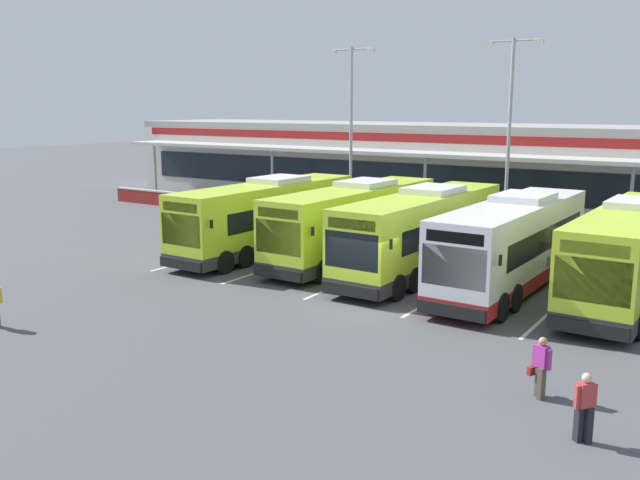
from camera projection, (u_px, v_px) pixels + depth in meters
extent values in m
plane|color=#4C4C51|center=(357.00, 305.00, 25.64)|extent=(200.00, 200.00, 0.00)
cube|color=beige|center=(554.00, 173.00, 47.26)|extent=(70.00, 10.00, 5.50)
cube|color=#19232D|center=(533.00, 187.00, 43.23)|extent=(66.00, 0.08, 2.20)
cube|color=maroon|center=(535.00, 141.00, 42.67)|extent=(68.00, 0.08, 0.60)
cube|color=beige|center=(527.00, 158.00, 41.65)|extent=(67.00, 3.00, 0.24)
cube|color=gray|center=(557.00, 129.00, 46.68)|extent=(70.00, 10.00, 0.50)
cylinder|color=#999999|center=(155.00, 169.00, 57.75)|extent=(0.20, 0.20, 4.20)
cylinder|color=#999999|center=(272.00, 177.00, 51.08)|extent=(0.20, 0.20, 4.20)
cylinder|color=#999999|center=(425.00, 188.00, 44.41)|extent=(0.20, 0.20, 4.20)
cylinder|color=#999999|center=(631.00, 202.00, 37.73)|extent=(0.20, 0.20, 4.20)
cube|color=maroon|center=(491.00, 233.00, 37.44)|extent=(60.00, 0.36, 1.00)
cube|color=#B2B2B2|center=(491.00, 223.00, 37.33)|extent=(60.00, 0.40, 0.10)
cube|color=#B7DB2D|center=(267.00, 215.00, 34.47)|extent=(2.77, 12.05, 3.19)
cube|color=#333333|center=(268.00, 241.00, 34.73)|extent=(2.79, 12.07, 0.56)
cube|color=black|center=(272.00, 210.00, 34.75)|extent=(2.76, 9.65, 0.96)
cube|color=black|center=(181.00, 230.00, 29.62)|extent=(2.31, 0.14, 1.40)
cube|color=black|center=(180.00, 207.00, 29.42)|extent=(2.05, 0.12, 0.40)
cube|color=silver|center=(279.00, 179.00, 34.95)|extent=(2.10, 2.84, 0.28)
cube|color=black|center=(181.00, 264.00, 29.82)|extent=(2.45, 0.21, 0.44)
cube|color=black|center=(211.00, 224.00, 29.03)|extent=(0.08, 0.12, 0.36)
cube|color=black|center=(164.00, 218.00, 30.64)|extent=(0.08, 0.12, 0.36)
cylinder|color=black|center=(337.00, 231.00, 37.81)|extent=(0.34, 1.05, 1.04)
cylinder|color=black|center=(302.00, 227.00, 39.13)|extent=(0.34, 1.05, 1.04)
cylinder|color=black|center=(245.00, 256.00, 31.48)|extent=(0.34, 1.05, 1.04)
cylinder|color=black|center=(207.00, 250.00, 32.81)|extent=(0.34, 1.05, 1.04)
cylinder|color=black|center=(224.00, 262.00, 30.35)|extent=(0.34, 1.05, 1.04)
cylinder|color=black|center=(185.00, 256.00, 31.67)|extent=(0.34, 1.05, 1.04)
cube|color=#B7DB2D|center=(355.00, 221.00, 32.82)|extent=(2.77, 12.05, 3.19)
cube|color=#333333|center=(354.00, 248.00, 33.07)|extent=(2.79, 12.07, 0.56)
cube|color=black|center=(359.00, 215.00, 33.09)|extent=(2.76, 9.65, 0.96)
cube|color=black|center=(279.00, 237.00, 27.97)|extent=(2.31, 0.14, 1.40)
cube|color=black|center=(278.00, 213.00, 27.77)|extent=(2.05, 0.12, 0.40)
cube|color=silver|center=(366.00, 183.00, 33.29)|extent=(2.10, 2.84, 0.28)
cube|color=black|center=(277.00, 274.00, 28.17)|extent=(2.45, 0.21, 0.44)
cube|color=black|center=(313.00, 231.00, 27.38)|extent=(0.08, 0.12, 0.36)
cube|color=black|center=(256.00, 224.00, 28.99)|extent=(0.08, 0.12, 0.36)
cylinder|color=black|center=(419.00, 237.00, 36.15)|extent=(0.34, 1.05, 1.04)
cylinder|color=black|center=(380.00, 232.00, 37.47)|extent=(0.34, 1.05, 1.04)
cylinder|color=black|center=(339.00, 265.00, 29.83)|extent=(0.34, 1.05, 1.04)
cylinder|color=black|center=(295.00, 258.00, 31.15)|extent=(0.34, 1.05, 1.04)
cylinder|color=black|center=(321.00, 271.00, 28.69)|extent=(0.34, 1.05, 1.04)
cylinder|color=black|center=(276.00, 264.00, 30.02)|extent=(0.34, 1.05, 1.04)
cube|color=#B7DB2D|center=(422.00, 231.00, 30.24)|extent=(2.77, 12.05, 3.19)
cube|color=#333333|center=(422.00, 260.00, 30.49)|extent=(2.79, 12.07, 0.56)
cube|color=black|center=(426.00, 224.00, 30.52)|extent=(2.76, 9.65, 0.96)
cube|color=black|center=(352.00, 251.00, 25.39)|extent=(2.31, 0.14, 1.40)
cube|color=black|center=(352.00, 224.00, 25.19)|extent=(2.05, 0.12, 0.40)
cube|color=silver|center=(433.00, 190.00, 30.71)|extent=(2.10, 2.84, 0.28)
cube|color=black|center=(350.00, 290.00, 25.59)|extent=(2.45, 0.21, 0.44)
cube|color=black|center=(391.00, 244.00, 24.80)|extent=(0.08, 0.12, 0.36)
cube|color=black|center=(324.00, 236.00, 26.41)|extent=(0.08, 0.12, 0.36)
cylinder|color=black|center=(485.00, 247.00, 33.57)|extent=(0.34, 1.05, 1.04)
cylinder|color=black|center=(440.00, 242.00, 34.89)|extent=(0.34, 1.05, 1.04)
cylinder|color=black|center=(413.00, 280.00, 27.25)|extent=(0.34, 1.05, 1.04)
cylinder|color=black|center=(362.00, 272.00, 28.57)|extent=(0.34, 1.05, 1.04)
cylinder|color=black|center=(397.00, 287.00, 26.12)|extent=(0.34, 1.05, 1.04)
cylinder|color=black|center=(344.00, 279.00, 27.44)|extent=(0.34, 1.05, 1.04)
cube|color=silver|center=(513.00, 242.00, 27.69)|extent=(2.77, 12.05, 3.19)
cube|color=#AD1E1E|center=(511.00, 274.00, 27.94)|extent=(2.79, 12.07, 0.56)
cube|color=black|center=(517.00, 235.00, 27.97)|extent=(2.76, 9.65, 0.96)
cube|color=black|center=(454.00, 267.00, 22.84)|extent=(2.31, 0.14, 1.40)
cube|color=black|center=(455.00, 238.00, 22.64)|extent=(2.05, 0.12, 0.40)
cube|color=silver|center=(524.00, 197.00, 28.16)|extent=(2.10, 2.84, 0.28)
cube|color=black|center=(451.00, 311.00, 23.04)|extent=(2.45, 0.21, 0.44)
cube|color=black|center=(500.00, 260.00, 22.25)|extent=(0.08, 0.12, 0.36)
cube|color=black|center=(419.00, 250.00, 23.86)|extent=(0.08, 0.12, 0.36)
cylinder|color=black|center=(571.00, 259.00, 31.02)|extent=(0.34, 1.05, 1.04)
cylinder|color=black|center=(519.00, 252.00, 32.34)|extent=(0.34, 1.05, 1.04)
cylinder|color=black|center=(514.00, 298.00, 24.70)|extent=(0.34, 1.05, 1.04)
cylinder|color=black|center=(452.00, 288.00, 26.02)|extent=(0.34, 1.05, 1.04)
cylinder|color=black|center=(500.00, 307.00, 23.57)|extent=(0.34, 1.05, 1.04)
cylinder|color=black|center=(437.00, 296.00, 24.89)|extent=(0.34, 1.05, 1.04)
cube|color=#B7DB2D|center=(630.00, 252.00, 25.88)|extent=(2.77, 12.05, 3.19)
cube|color=#333333|center=(627.00, 285.00, 26.14)|extent=(2.79, 12.07, 0.56)
cube|color=black|center=(632.00, 244.00, 26.16)|extent=(2.76, 9.65, 0.96)
cube|color=black|center=(592.00, 281.00, 21.03)|extent=(2.31, 0.14, 1.40)
cube|color=black|center=(595.00, 249.00, 20.83)|extent=(2.05, 0.12, 0.40)
cube|color=silver|center=(639.00, 203.00, 26.36)|extent=(2.10, 2.84, 0.28)
cube|color=black|center=(588.00, 328.00, 21.23)|extent=(2.45, 0.21, 0.44)
cube|color=black|center=(548.00, 262.00, 22.05)|extent=(0.08, 0.12, 0.36)
cylinder|color=black|center=(618.00, 261.00, 30.54)|extent=(0.34, 1.05, 1.04)
cylinder|color=black|center=(572.00, 302.00, 24.22)|extent=(0.34, 1.05, 1.04)
cylinder|color=black|center=(638.00, 324.00, 21.76)|extent=(0.34, 1.05, 1.04)
cylinder|color=black|center=(561.00, 311.00, 23.08)|extent=(0.34, 1.05, 1.04)
cube|color=silver|center=(243.00, 247.00, 36.21)|extent=(0.14, 13.00, 0.01)
cube|color=silver|center=(308.00, 256.00, 33.95)|extent=(0.14, 13.00, 0.01)
cube|color=silver|center=(383.00, 267.00, 31.69)|extent=(0.14, 13.00, 0.01)
cube|color=silver|center=(470.00, 279.00, 29.43)|extent=(0.14, 13.00, 0.01)
cube|color=silver|center=(570.00, 294.00, 27.17)|extent=(0.14, 13.00, 0.01)
cube|color=#4C4238|center=(539.00, 381.00, 17.52)|extent=(0.20, 0.22, 0.84)
cube|color=#4C4238|center=(541.00, 384.00, 17.32)|extent=(0.20, 0.22, 0.84)
cube|color=#A32D89|center=(542.00, 356.00, 17.28)|extent=(0.40, 0.34, 0.56)
cube|color=#A32D89|center=(535.00, 355.00, 17.47)|extent=(0.12, 0.13, 0.54)
cube|color=#A32D89|center=(549.00, 360.00, 17.11)|extent=(0.12, 0.13, 0.54)
sphere|color=tan|center=(543.00, 341.00, 17.21)|extent=(0.22, 0.22, 0.22)
cube|color=maroon|center=(532.00, 371.00, 17.63)|extent=(0.22, 0.30, 0.22)
cylinder|color=maroon|center=(533.00, 364.00, 17.59)|extent=(0.02, 0.02, 0.16)
cube|color=gold|center=(0.00, 295.00, 22.93)|extent=(0.13, 0.13, 0.54)
cube|color=black|center=(578.00, 424.00, 15.15)|extent=(0.23, 0.22, 0.84)
cube|color=black|center=(588.00, 425.00, 15.08)|extent=(0.23, 0.22, 0.84)
cube|color=#B23838|center=(586.00, 395.00, 14.98)|extent=(0.39, 0.40, 0.56)
cube|color=#B23838|center=(577.00, 397.00, 14.92)|extent=(0.13, 0.13, 0.54)
cube|color=#B23838|center=(594.00, 395.00, 15.05)|extent=(0.13, 0.13, 0.54)
sphere|color=#DBB293|center=(587.00, 378.00, 14.90)|extent=(0.22, 0.22, 0.22)
cylinder|color=#9E9EA3|center=(351.00, 135.00, 44.31)|extent=(0.20, 0.20, 11.00)
cylinder|color=#9E9EA3|center=(352.00, 49.00, 43.28)|extent=(2.80, 0.10, 0.10)
cube|color=silver|center=(333.00, 52.00, 44.06)|extent=(0.44, 0.28, 0.20)
cube|color=silver|center=(371.00, 50.00, 42.55)|extent=(0.44, 0.28, 0.20)
cylinder|color=#9E9EA3|center=(509.00, 139.00, 38.56)|extent=(0.20, 0.20, 11.00)
cylinder|color=#9E9EA3|center=(514.00, 41.00, 37.53)|extent=(2.80, 0.10, 0.10)
cube|color=silver|center=(489.00, 44.00, 38.30)|extent=(0.44, 0.28, 0.20)
cube|color=silver|center=(540.00, 41.00, 36.80)|extent=(0.44, 0.28, 0.20)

